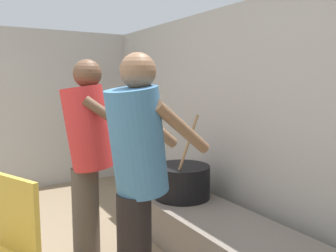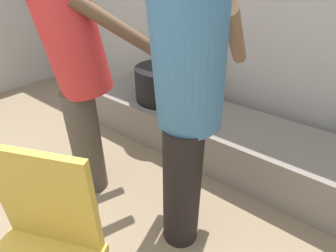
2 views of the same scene
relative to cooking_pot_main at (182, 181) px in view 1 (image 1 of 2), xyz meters
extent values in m
cube|color=#ADA8A0|center=(0.50, 0.51, 0.53)|extent=(5.72, 0.20, 2.03)
cube|color=slate|center=(0.58, -0.01, -0.32)|extent=(2.59, 0.60, 0.34)
cylinder|color=black|center=(0.00, 0.00, 0.00)|extent=(0.50, 0.50, 0.29)
cylinder|color=#937047|center=(0.09, 0.00, 0.34)|extent=(0.07, 0.25, 0.51)
cylinder|color=teal|center=(0.79, -0.81, 0.55)|extent=(0.39, 0.44, 0.63)
sphere|color=brown|center=(0.79, -0.80, 0.94)|extent=(0.20, 0.20, 0.20)
cylinder|color=brown|center=(0.87, -0.56, 0.61)|extent=(0.18, 0.45, 0.34)
cylinder|color=brown|center=(0.61, -0.63, 0.61)|extent=(0.18, 0.45, 0.34)
cylinder|color=#4C4238|center=(0.07, -0.90, -0.12)|extent=(0.20, 0.20, 0.74)
cylinder|color=red|center=(0.08, -0.87, 0.55)|extent=(0.45, 0.48, 0.63)
sphere|color=brown|center=(0.09, -0.86, 0.93)|extent=(0.20, 0.20, 0.20)
cylinder|color=brown|center=(0.31, -0.74, 0.61)|extent=(0.29, 0.42, 0.34)
cylinder|color=brown|center=(0.08, -0.61, 0.61)|extent=(0.29, 0.42, 0.34)
cube|color=gold|center=(0.64, -1.44, 0.19)|extent=(0.36, 0.18, 0.40)
camera|label=1|loc=(2.55, -1.66, 0.88)|focal=37.68mm
camera|label=2|loc=(1.38, -1.69, 0.88)|focal=28.45mm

